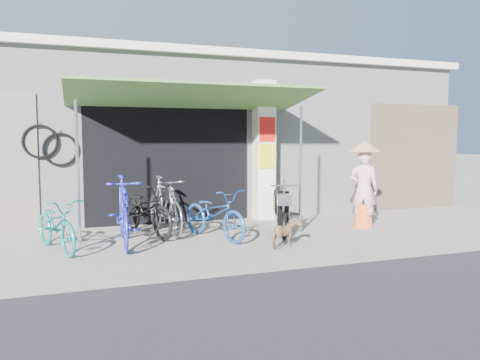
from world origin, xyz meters
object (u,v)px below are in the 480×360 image
object	(u,v)px
bike_teal	(57,225)
bike_blue	(123,211)
nun	(364,185)
bike_silver	(165,205)
bike_black	(147,209)
street_dog	(286,234)
moped	(281,209)
bike_navy	(214,214)

from	to	relation	value
bike_teal	bike_blue	distance (m)	1.04
bike_teal	nun	bearing A→B (deg)	-19.69
bike_silver	nun	bearing A→B (deg)	-19.98
bike_black	nun	world-z (taller)	nun
bike_teal	bike_black	distance (m)	1.67
street_dog	moped	bearing A→B (deg)	-48.54
bike_black	bike_silver	size ratio (longest dim) A/B	1.03
bike_silver	street_dog	distance (m)	2.47
bike_black	nun	bearing A→B (deg)	-27.74
bike_blue	bike_navy	world-z (taller)	bike_blue
bike_blue	bike_silver	world-z (taller)	bike_blue
moped	nun	size ratio (longest dim) A/B	0.95
bike_black	nun	distance (m)	4.21
nun	bike_black	bearing A→B (deg)	33.68
bike_blue	moped	distance (m)	2.88
bike_blue	bike_silver	size ratio (longest dim) A/B	1.08
bike_black	street_dog	size ratio (longest dim) A/B	3.18
bike_teal	nun	xyz separation A→B (m)	(5.65, 0.08, 0.44)
bike_blue	bike_navy	xyz separation A→B (m)	(1.56, 0.03, -0.13)
bike_teal	nun	world-z (taller)	nun
bike_navy	moped	size ratio (longest dim) A/B	1.03
street_dog	bike_blue	bearing A→B (deg)	38.17
bike_blue	street_dog	xyz separation A→B (m)	(2.41, -1.10, -0.33)
bike_navy	moped	xyz separation A→B (m)	(1.32, 0.08, -0.01)
bike_black	nun	size ratio (longest dim) A/B	1.06
bike_silver	moped	size ratio (longest dim) A/B	1.08
bike_navy	street_dog	world-z (taller)	bike_navy
bike_silver	street_dog	xyz separation A→B (m)	(1.60, -1.86, -0.29)
bike_teal	street_dog	bearing A→B (deg)	-37.68
bike_black	bike_silver	distance (m)	0.35
bike_black	bike_silver	xyz separation A→B (m)	(0.34, 0.08, 0.05)
bike_blue	bike_navy	size ratio (longest dim) A/B	1.13
bike_navy	bike_black	bearing A→B (deg)	127.74
bike_teal	bike_silver	world-z (taller)	bike_silver
moped	bike_teal	bearing A→B (deg)	-157.49
street_dog	nun	xyz separation A→B (m)	(2.21, 1.14, 0.61)
bike_blue	street_dog	bearing A→B (deg)	-22.05
bike_silver	nun	size ratio (longest dim) A/B	1.03
bike_black	bike_silver	bearing A→B (deg)	-5.51
street_dog	nun	world-z (taller)	nun
bike_black	street_dog	xyz separation A→B (m)	(1.93, -1.78, -0.24)
bike_black	bike_silver	world-z (taller)	bike_silver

